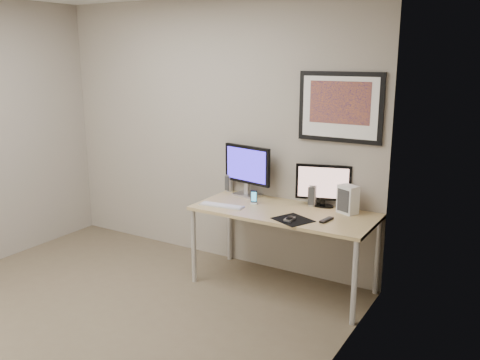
{
  "coord_description": "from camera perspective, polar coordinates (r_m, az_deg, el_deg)",
  "views": [
    {
      "loc": [
        2.85,
        -2.5,
        2.05
      ],
      "look_at": [
        0.7,
        1.1,
        1.02
      ],
      "focal_mm": 38.0,
      "sensor_mm": 36.0,
      "label": 1
    }
  ],
  "objects": [
    {
      "name": "room",
      "position": [
        4.12,
        -13.22,
        7.78
      ],
      "size": [
        3.6,
        3.6,
        3.6
      ],
      "color": "white",
      "rests_on": "ground"
    },
    {
      "name": "mousepad",
      "position": [
        4.22,
        5.95,
        -4.46
      ],
      "size": [
        0.37,
        0.35,
        0.0
      ],
      "primitive_type": "cube",
      "rotation": [
        0.0,
        0.0,
        -0.43
      ],
      "color": "black",
      "rests_on": "desk"
    },
    {
      "name": "remote",
      "position": [
        4.23,
        9.68,
        -4.42
      ],
      "size": [
        0.07,
        0.17,
        0.02
      ],
      "primitive_type": "cube",
      "rotation": [
        0.0,
        0.0,
        -0.16
      ],
      "color": "black",
      "rests_on": "desk"
    },
    {
      "name": "monitor_tv",
      "position": [
        4.57,
        9.32,
        -0.49
      ],
      "size": [
        0.48,
        0.17,
        0.38
      ],
      "rotation": [
        0.0,
        0.0,
        0.28
      ],
      "color": "black",
      "rests_on": "desk"
    },
    {
      "name": "framed_art",
      "position": [
        4.46,
        11.18,
        8.04
      ],
      "size": [
        0.75,
        0.04,
        0.6
      ],
      "color": "black",
      "rests_on": "room"
    },
    {
      "name": "fan_unit",
      "position": [
        4.44,
        12.03,
        -2.15
      ],
      "size": [
        0.19,
        0.17,
        0.24
      ],
      "primitive_type": "cube",
      "rotation": [
        0.0,
        0.0,
        -0.42
      ],
      "color": "silver",
      "rests_on": "desk"
    },
    {
      "name": "monitor_large",
      "position": [
        4.85,
        0.8,
        1.33
      ],
      "size": [
        0.53,
        0.22,
        0.49
      ],
      "rotation": [
        0.0,
        0.0,
        -0.2
      ],
      "color": "#B1B1B6",
      "rests_on": "desk"
    },
    {
      "name": "keyboard",
      "position": [
        4.58,
        -2.08,
        -2.87
      ],
      "size": [
        0.42,
        0.15,
        0.01
      ],
      "primitive_type": "cube",
      "rotation": [
        0.0,
        0.0,
        0.11
      ],
      "color": "silver",
      "rests_on": "desk"
    },
    {
      "name": "speaker_left",
      "position": [
        5.06,
        -1.2,
        -0.31
      ],
      "size": [
        0.08,
        0.08,
        0.17
      ],
      "primitive_type": "cylinder",
      "rotation": [
        0.0,
        0.0,
        -0.18
      ],
      "color": "#B1B1B6",
      "rests_on": "desk"
    },
    {
      "name": "desk",
      "position": [
        4.49,
        4.95,
        -4.22
      ],
      "size": [
        1.6,
        0.7,
        0.73
      ],
      "color": "#9C834B",
      "rests_on": "floor"
    },
    {
      "name": "mouse",
      "position": [
        4.19,
        5.59,
        -4.3
      ],
      "size": [
        0.06,
        0.1,
        0.04
      ],
      "primitive_type": "ellipsoid",
      "rotation": [
        0.0,
        0.0,
        0.02
      ],
      "color": "black",
      "rests_on": "mousepad"
    },
    {
      "name": "speaker_right",
      "position": [
        4.61,
        8.18,
        -1.71
      ],
      "size": [
        0.08,
        0.08,
        0.2
      ],
      "primitive_type": "cylinder",
      "rotation": [
        0.0,
        0.0,
        0.01
      ],
      "color": "#B1B1B6",
      "rests_on": "desk"
    },
    {
      "name": "phone_dock",
      "position": [
        4.63,
        1.58,
        -1.94
      ],
      "size": [
        0.08,
        0.08,
        0.13
      ],
      "primitive_type": "cube",
      "rotation": [
        0.0,
        0.0,
        0.32
      ],
      "color": "black",
      "rests_on": "desk"
    },
    {
      "name": "floor",
      "position": [
        4.31,
        -16.26,
        -15.2
      ],
      "size": [
        3.6,
        3.6,
        0.0
      ],
      "primitive_type": "plane",
      "color": "brown",
      "rests_on": "ground"
    }
  ]
}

